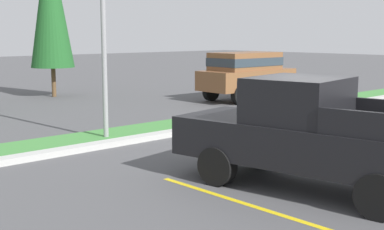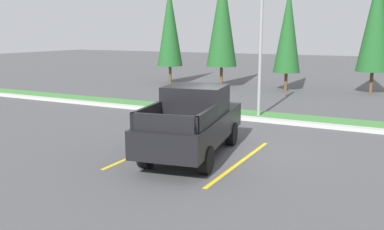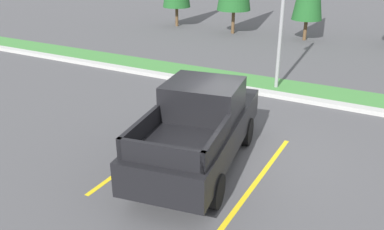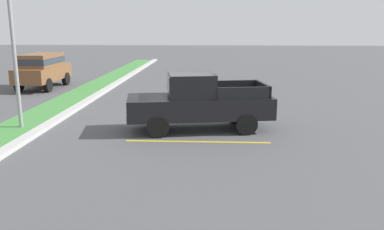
{
  "view_description": "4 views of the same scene",
  "coord_description": "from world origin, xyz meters",
  "views": [
    {
      "loc": [
        -8.93,
        -6.27,
        2.9
      ],
      "look_at": [
        -1.78,
        1.5,
        1.26
      ],
      "focal_mm": 48.95,
      "sensor_mm": 36.0,
      "label": 1
    },
    {
      "loc": [
        4.89,
        -11.85,
        3.68
      ],
      "look_at": [
        -1.36,
        0.21,
        1.03
      ],
      "focal_mm": 39.72,
      "sensor_mm": 36.0,
      "label": 2
    },
    {
      "loc": [
        3.33,
        -8.72,
        5.13
      ],
      "look_at": [
        -0.95,
        -0.9,
        1.39
      ],
      "focal_mm": 38.12,
      "sensor_mm": 36.0,
      "label": 3
    },
    {
      "loc": [
        -15.01,
        -1.23,
        3.8
      ],
      "look_at": [
        -1.78,
        -0.54,
        0.77
      ],
      "focal_mm": 37.14,
      "sensor_mm": 36.0,
      "label": 4
    }
  ],
  "objects": [
    {
      "name": "parking_line_far",
      "position": [
        0.72,
        -0.77,
        0.0
      ],
      "size": [
        0.12,
        4.8,
        0.01
      ],
      "primitive_type": "cube",
      "color": "yellow",
      "rests_on": "ground"
    },
    {
      "name": "grass_median",
      "position": [
        0.0,
        6.1,
        0.03
      ],
      "size": [
        56.0,
        1.8,
        0.06
      ],
      "primitive_type": "cube",
      "color": "#42843D",
      "rests_on": "ground"
    },
    {
      "name": "curb_strip",
      "position": [
        0.0,
        5.0,
        0.07
      ],
      "size": [
        56.0,
        0.4,
        0.15
      ],
      "primitive_type": "cube",
      "color": "#B2B2AD",
      "rests_on": "ground"
    },
    {
      "name": "ground_plane",
      "position": [
        0.0,
        0.0,
        0.0
      ],
      "size": [
        120.0,
        120.0,
        0.0
      ],
      "primitive_type": "plane",
      "color": "#4C4C4F"
    },
    {
      "name": "pickup_truck_main",
      "position": [
        -0.84,
        -0.72,
        1.04
      ],
      "size": [
        2.74,
        5.47,
        2.1
      ],
      "color": "black",
      "rests_on": "ground"
    },
    {
      "name": "parking_line_near",
      "position": [
        -2.38,
        -0.77,
        0.0
      ],
      "size": [
        0.12,
        4.8,
        0.01
      ],
      "primitive_type": "cube",
      "color": "yellow",
      "rests_on": "ground"
    }
  ]
}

